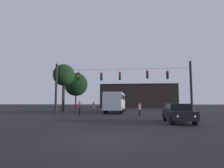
{
  "coord_description": "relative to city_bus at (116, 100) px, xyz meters",
  "views": [
    {
      "loc": [
        1.12,
        -8.34,
        1.67
      ],
      "look_at": [
        -1.23,
        15.79,
        3.94
      ],
      "focal_mm": 30.3,
      "sensor_mm": 36.0,
      "label": 1
    }
  ],
  "objects": [
    {
      "name": "pedestrian_crossing_left",
      "position": [
        3.43,
        -7.75,
        -1.01
      ],
      "size": [
        0.34,
        0.42,
        1.54
      ],
      "color": "black",
      "rests_on": "ground"
    },
    {
      "name": "car_near_right",
      "position": [
        6.15,
        -14.67,
        -1.07
      ],
      "size": [
        1.83,
        4.35,
        1.52
      ],
      "color": "black",
      "rests_on": "ground"
    },
    {
      "name": "overhead_signal_span",
      "position": [
        1.3,
        -6.84,
        1.99
      ],
      "size": [
        17.13,
        0.44,
        6.61
      ],
      "color": "black",
      "rests_on": "ground"
    },
    {
      "name": "corner_building",
      "position": [
        4.5,
        24.91,
        1.35
      ],
      "size": [
        20.45,
        10.94,
        6.42
      ],
      "color": "black",
      "rests_on": "ground"
    },
    {
      "name": "city_bus",
      "position": [
        0.0,
        0.0,
        0.0
      ],
      "size": [
        2.7,
        11.04,
        3.0
      ],
      "color": "#B7BCC6",
      "rests_on": "ground"
    },
    {
      "name": "tree_behind_building",
      "position": [
        -10.99,
        15.09,
        4.04
      ],
      "size": [
        5.68,
        5.68,
        8.76
      ],
      "color": "black",
      "rests_on": "ground"
    },
    {
      "name": "pedestrian_crossing_right",
      "position": [
        -2.02,
        -7.89,
        -0.9
      ],
      "size": [
        0.26,
        0.37,
        1.7
      ],
      "color": "black",
      "rests_on": "ground"
    },
    {
      "name": "tree_left_silhouette",
      "position": [
        -9.2,
        1.47,
        4.39
      ],
      "size": [
        3.78,
        3.78,
        8.22
      ],
      "color": "#2D2116",
      "rests_on": "ground"
    },
    {
      "name": "ground_plane",
      "position": [
        1.26,
        2.52,
        -1.87
      ],
      "size": [
        168.0,
        168.0,
        0.0
      ],
      "primitive_type": "plane",
      "color": "black",
      "rests_on": "ground"
    },
    {
      "name": "pedestrian_crossing_center",
      "position": [
        -3.8,
        -7.69,
        -0.85
      ],
      "size": [
        0.31,
        0.4,
        1.78
      ],
      "color": "black",
      "rests_on": "ground"
    }
  ]
}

